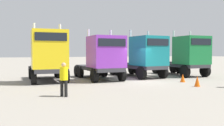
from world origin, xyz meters
TOP-DOWN VIEW (x-y plane):
  - ground at (0.00, 0.00)m, footprint 200.00×200.00m
  - semi_truck_yellow at (-6.30, 2.62)m, footprint 2.87×6.14m
  - semi_truck_purple at (-2.21, 2.12)m, footprint 2.65×6.13m
  - semi_truck_teal at (1.80, 2.51)m, footprint 2.97×6.22m
  - semi_truck_green at (6.15, 2.17)m, footprint 2.81×6.13m
  - visitor_in_hivis at (-6.61, -3.70)m, footprint 0.55×0.55m
  - traffic_cone_mid at (1.99, -3.62)m, footprint 0.36×0.36m
  - traffic_cone_far at (2.73, -1.36)m, footprint 0.36×0.36m

SIDE VIEW (x-z plane):
  - ground at x=0.00m, z-range 0.00..0.00m
  - traffic_cone_far at x=2.73m, z-range 0.00..0.61m
  - traffic_cone_mid at x=1.99m, z-range 0.00..0.69m
  - visitor_in_hivis at x=-6.61m, z-range 0.13..1.82m
  - semi_truck_purple at x=-2.21m, z-range -0.22..3.79m
  - semi_truck_teal at x=1.80m, z-range -0.21..3.91m
  - semi_truck_green at x=6.15m, z-range -0.20..4.01m
  - semi_truck_yellow at x=-6.30m, z-range -0.25..4.10m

